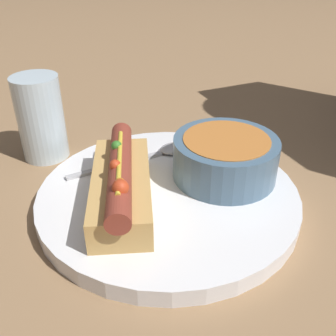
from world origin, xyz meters
TOP-DOWN VIEW (x-y plane):
  - ground_plane at (0.00, 0.00)m, footprint 4.00×4.00m
  - dinner_plate at (0.00, 0.00)m, footprint 0.30×0.30m
  - hot_dog at (0.00, -0.06)m, footprint 0.18×0.11m
  - soup_bowl at (-0.00, 0.07)m, footprint 0.12×0.12m
  - spoon at (-0.08, 0.02)m, footprint 0.03×0.17m
  - drinking_glass at (-0.17, -0.11)m, footprint 0.06×0.06m

SIDE VIEW (x-z plane):
  - ground_plane at x=0.00m, z-range 0.00..0.00m
  - dinner_plate at x=0.00m, z-range 0.00..0.02m
  - spoon at x=-0.08m, z-range 0.02..0.03m
  - hot_dog at x=0.00m, z-range 0.01..0.07m
  - soup_bowl at x=0.00m, z-range 0.02..0.07m
  - drinking_glass at x=-0.17m, z-range 0.00..0.12m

